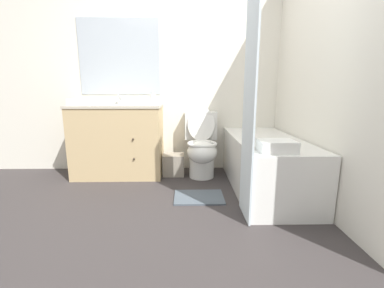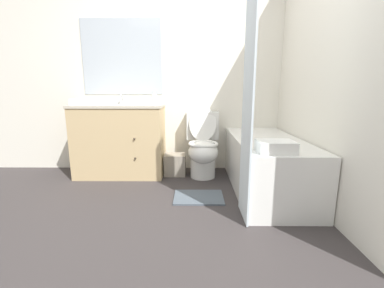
% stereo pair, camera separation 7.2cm
% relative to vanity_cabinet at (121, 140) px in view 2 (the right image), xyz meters
% --- Properties ---
extents(ground_plane, '(14.00, 14.00, 0.00)m').
position_rel_vanity_cabinet_xyz_m(ground_plane, '(0.75, -1.40, -0.45)').
color(ground_plane, '#383333').
extents(wall_back, '(8.00, 0.06, 2.50)m').
position_rel_vanity_cabinet_xyz_m(wall_back, '(0.74, 0.30, 0.80)').
color(wall_back, white).
rests_on(wall_back, ground_plane).
extents(wall_right, '(0.05, 2.67, 2.50)m').
position_rel_vanity_cabinet_xyz_m(wall_right, '(2.06, -0.56, 0.80)').
color(wall_right, white).
rests_on(wall_right, ground_plane).
extents(vanity_cabinet, '(1.08, 0.58, 0.88)m').
position_rel_vanity_cabinet_xyz_m(vanity_cabinet, '(0.00, 0.00, 0.00)').
color(vanity_cabinet, tan).
rests_on(vanity_cabinet, ground_plane).
extents(sink_faucet, '(0.14, 0.12, 0.12)m').
position_rel_vanity_cabinet_xyz_m(sink_faucet, '(-0.00, 0.19, 0.47)').
color(sink_faucet, silver).
rests_on(sink_faucet, vanity_cabinet).
extents(toilet, '(0.41, 0.64, 0.85)m').
position_rel_vanity_cabinet_xyz_m(toilet, '(1.03, -0.06, -0.08)').
color(toilet, white).
rests_on(toilet, ground_plane).
extents(bathtub, '(0.67, 1.56, 0.56)m').
position_rel_vanity_cabinet_xyz_m(bathtub, '(1.69, -0.51, -0.17)').
color(bathtub, white).
rests_on(bathtub, ground_plane).
extents(shower_curtain, '(0.01, 0.37, 1.96)m').
position_rel_vanity_cabinet_xyz_m(shower_curtain, '(1.34, -1.13, 0.54)').
color(shower_curtain, silver).
rests_on(shower_curtain, ground_plane).
extents(wastebasket, '(0.26, 0.22, 0.27)m').
position_rel_vanity_cabinet_xyz_m(wastebasket, '(0.68, -0.02, -0.32)').
color(wastebasket, gray).
rests_on(wastebasket, ground_plane).
extents(tissue_box, '(0.11, 0.12, 0.10)m').
position_rel_vanity_cabinet_xyz_m(tissue_box, '(0.26, 0.07, 0.47)').
color(tissue_box, silver).
rests_on(tissue_box, vanity_cabinet).
extents(soap_dispenser, '(0.07, 0.07, 0.16)m').
position_rel_vanity_cabinet_xyz_m(soap_dispenser, '(0.44, -0.02, 0.50)').
color(soap_dispenser, white).
rests_on(soap_dispenser, vanity_cabinet).
extents(hand_towel_folded, '(0.27, 0.17, 0.08)m').
position_rel_vanity_cabinet_xyz_m(hand_towel_folded, '(-0.37, -0.14, 0.47)').
color(hand_towel_folded, white).
rests_on(hand_towel_folded, vanity_cabinet).
extents(bath_towel_folded, '(0.29, 0.23, 0.09)m').
position_rel_vanity_cabinet_xyz_m(bath_towel_folded, '(1.58, -1.12, 0.16)').
color(bath_towel_folded, white).
rests_on(bath_towel_folded, bathtub).
extents(bath_mat, '(0.49, 0.36, 0.02)m').
position_rel_vanity_cabinet_xyz_m(bath_mat, '(0.97, -0.75, -0.44)').
color(bath_mat, '#4C5660').
rests_on(bath_mat, ground_plane).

